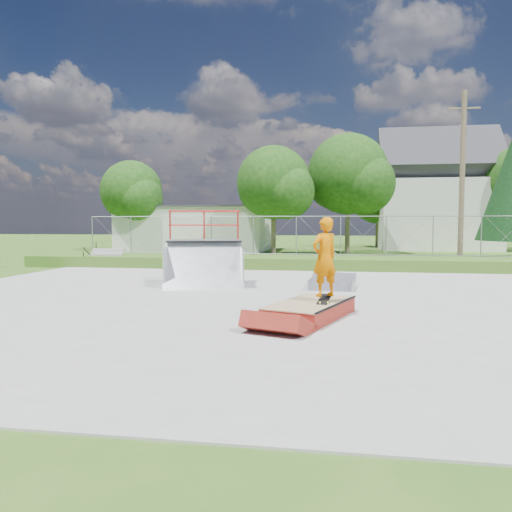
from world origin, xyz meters
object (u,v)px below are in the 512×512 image
(skater, at_px, (325,260))
(grind_box, at_px, (310,311))
(quarter_pipe, at_px, (204,249))
(flat_bank_ramp, at_px, (332,283))

(skater, bearing_deg, grind_box, -28.35)
(grind_box, distance_m, quarter_pipe, 5.90)
(grind_box, height_order, flat_bank_ramp, flat_bank_ramp)
(grind_box, xyz_separation_m, skater, (0.29, 0.06, 1.06))
(quarter_pipe, height_order, flat_bank_ramp, quarter_pipe)
(skater, bearing_deg, quarter_pipe, -89.94)
(grind_box, relative_size, flat_bank_ramp, 1.89)
(flat_bank_ramp, relative_size, skater, 0.86)
(grind_box, relative_size, quarter_pipe, 1.12)
(flat_bank_ramp, xyz_separation_m, skater, (-0.13, -4.61, 1.03))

